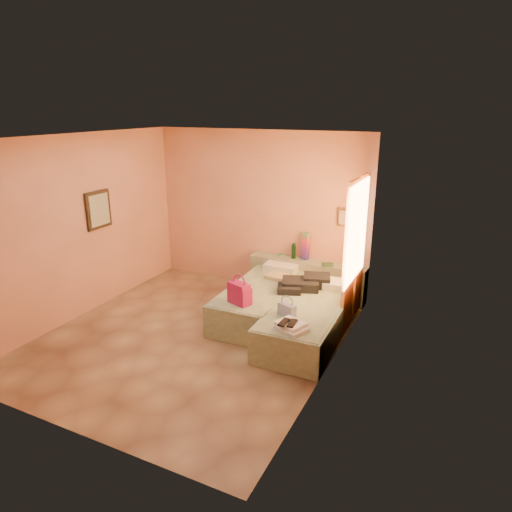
# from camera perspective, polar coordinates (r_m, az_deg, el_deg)

# --- Properties ---
(ground) EXTENTS (4.50, 4.50, 0.00)m
(ground) POSITION_cam_1_polar(r_m,az_deg,el_deg) (6.77, -7.84, -9.91)
(ground) COLOR tan
(ground) RESTS_ON ground
(room_walls) EXTENTS (4.02, 4.51, 2.81)m
(room_walls) POSITION_cam_1_polar(r_m,az_deg,el_deg) (6.49, -4.26, 5.88)
(room_walls) COLOR #EFA17F
(room_walls) RESTS_ON ground
(headboard_ledge) EXTENTS (2.05, 0.30, 0.65)m
(headboard_ledge) POSITION_cam_1_polar(r_m,az_deg,el_deg) (7.96, 6.35, -2.83)
(headboard_ledge) COLOR #979F82
(headboard_ledge) RESTS_ON ground
(bed_left) EXTENTS (0.96, 2.03, 0.50)m
(bed_left) POSITION_cam_1_polar(r_m,az_deg,el_deg) (7.21, 0.68, -5.65)
(bed_left) COLOR #A7C09A
(bed_left) RESTS_ON ground
(bed_right) EXTENTS (0.96, 2.03, 0.50)m
(bed_right) POSITION_cam_1_polar(r_m,az_deg,el_deg) (6.59, 6.44, -8.22)
(bed_right) COLOR #A7C09A
(bed_right) RESTS_ON ground
(water_bottle) EXTENTS (0.09, 0.09, 0.26)m
(water_bottle) POSITION_cam_1_polar(r_m,az_deg,el_deg) (7.91, 4.72, 0.62)
(water_bottle) COLOR #163E1D
(water_bottle) RESTS_ON headboard_ledge
(rainbow_box) EXTENTS (0.12, 0.12, 0.47)m
(rainbow_box) POSITION_cam_1_polar(r_m,az_deg,el_deg) (7.86, 6.20, 1.22)
(rainbow_box) COLOR #B31658
(rainbow_box) RESTS_ON headboard_ledge
(small_dish) EXTENTS (0.14, 0.14, 0.03)m
(small_dish) POSITION_cam_1_polar(r_m,az_deg,el_deg) (8.08, 3.11, 0.14)
(small_dish) COLOR #549A6E
(small_dish) RESTS_ON headboard_ledge
(green_book) EXTENTS (0.22, 0.19, 0.03)m
(green_book) POSITION_cam_1_polar(r_m,az_deg,el_deg) (7.66, 8.94, -1.07)
(green_book) COLOR #27482E
(green_book) RESTS_ON headboard_ledge
(flower_vase) EXTENTS (0.28, 0.28, 0.28)m
(flower_vase) POSITION_cam_1_polar(r_m,az_deg,el_deg) (7.59, 11.88, -0.46)
(flower_vase) COLOR silver
(flower_vase) RESTS_ON headboard_ledge
(magenta_handbag) EXTENTS (0.38, 0.29, 0.31)m
(magenta_handbag) POSITION_cam_1_polar(r_m,az_deg,el_deg) (6.48, -2.06, -4.64)
(magenta_handbag) COLOR #B31658
(magenta_handbag) RESTS_ON bed_left
(khaki_garment) EXTENTS (0.37, 0.31, 0.06)m
(khaki_garment) POSITION_cam_1_polar(r_m,az_deg,el_deg) (7.44, 2.66, -2.58)
(khaki_garment) COLOR tan
(khaki_garment) RESTS_ON bed_left
(clothes_pile) EXTENTS (0.77, 0.77, 0.18)m
(clothes_pile) POSITION_cam_1_polar(r_m,az_deg,el_deg) (7.02, 5.93, -3.43)
(clothes_pile) COLOR black
(clothes_pile) RESTS_ON bed_right
(blue_handbag) EXTENTS (0.27, 0.19, 0.16)m
(blue_handbag) POSITION_cam_1_polar(r_m,az_deg,el_deg) (6.16, 3.90, -6.72)
(blue_handbag) COLOR #40559B
(blue_handbag) RESTS_ON bed_right
(towel_stack) EXTENTS (0.44, 0.42, 0.10)m
(towel_stack) POSITION_cam_1_polar(r_m,az_deg,el_deg) (5.79, 4.48, -8.81)
(towel_stack) COLOR white
(towel_stack) RESTS_ON bed_right
(sandal_pair) EXTENTS (0.17, 0.23, 0.02)m
(sandal_pair) POSITION_cam_1_polar(r_m,az_deg,el_deg) (5.74, 4.00, -8.35)
(sandal_pair) COLOR black
(sandal_pair) RESTS_ON towel_stack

